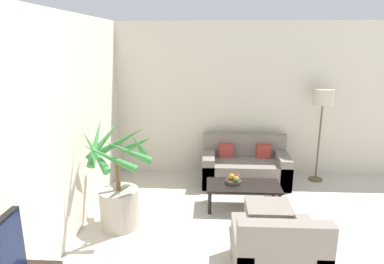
# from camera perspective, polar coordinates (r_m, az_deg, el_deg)

# --- Properties ---
(wall_back) EXTENTS (7.74, 0.06, 2.70)m
(wall_back) POSITION_cam_1_polar(r_m,az_deg,el_deg) (6.30, 16.07, 5.06)
(wall_back) COLOR beige
(wall_back) RESTS_ON ground_plane
(wall_left) EXTENTS (0.06, 7.64, 2.70)m
(wall_left) POSITION_cam_1_polar(r_m,az_deg,el_deg) (3.59, -25.16, -2.98)
(wall_left) COLOR beige
(wall_left) RESTS_ON ground_plane
(potted_palm) EXTENTS (0.95, 0.96, 1.43)m
(potted_palm) POSITION_cam_1_polar(r_m,az_deg,el_deg) (4.56, -12.09, -9.49)
(potted_palm) COLOR #ADA393
(potted_palm) RESTS_ON ground_plane
(sofa_loveseat) EXTENTS (1.45, 0.76, 0.80)m
(sofa_loveseat) POSITION_cam_1_polar(r_m,az_deg,el_deg) (5.97, 8.79, -5.78)
(sofa_loveseat) COLOR gray
(sofa_loveseat) RESTS_ON ground_plane
(floor_lamp) EXTENTS (0.33, 0.33, 1.61)m
(floor_lamp) POSITION_cam_1_polar(r_m,az_deg,el_deg) (6.09, 20.97, 4.62)
(floor_lamp) COLOR brown
(floor_lamp) RESTS_ON ground_plane
(coffee_table) EXTENTS (1.06, 0.52, 0.36)m
(coffee_table) POSITION_cam_1_polar(r_m,az_deg,el_deg) (5.06, 8.55, -9.15)
(coffee_table) COLOR black
(coffee_table) RESTS_ON ground_plane
(fruit_bowl) EXTENTS (0.22, 0.22, 0.05)m
(fruit_bowl) POSITION_cam_1_polar(r_m,az_deg,el_deg) (5.06, 6.97, -8.22)
(fruit_bowl) COLOR #42382D
(fruit_bowl) RESTS_ON coffee_table
(apple_red) EXTENTS (0.07, 0.07, 0.07)m
(apple_red) POSITION_cam_1_polar(r_m,az_deg,el_deg) (5.07, 7.61, -7.42)
(apple_red) COLOR red
(apple_red) RESTS_ON fruit_bowl
(apple_green) EXTENTS (0.08, 0.08, 0.08)m
(apple_green) POSITION_cam_1_polar(r_m,az_deg,el_deg) (4.99, 7.39, -7.76)
(apple_green) COLOR olive
(apple_green) RESTS_ON fruit_bowl
(orange_fruit) EXTENTS (0.09, 0.09, 0.09)m
(orange_fruit) POSITION_cam_1_polar(r_m,az_deg,el_deg) (5.05, 6.64, -7.39)
(orange_fruit) COLOR orange
(orange_fruit) RESTS_ON fruit_bowl
(armchair) EXTENTS (0.87, 0.85, 0.80)m
(armchair) POSITION_cam_1_polar(r_m,az_deg,el_deg) (3.79, 13.87, -19.38)
(armchair) COLOR gray
(armchair) RESTS_ON ground_plane
(ottoman) EXTENTS (0.56, 0.50, 0.39)m
(ottoman) POSITION_cam_1_polar(r_m,az_deg,el_deg) (4.54, 12.56, -14.02)
(ottoman) COLOR gray
(ottoman) RESTS_ON ground_plane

